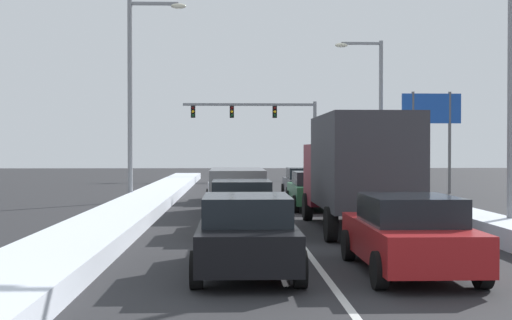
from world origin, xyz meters
name	(u,v)px	position (x,y,z in m)	size (l,w,h in m)	color
ground_plane	(279,214)	(0.00, 19.29, 0.00)	(125.39, 125.39, 0.00)	#28282B
lane_stripe_between_right_lane_and_center_lane	(271,203)	(0.00, 24.11, 0.00)	(0.14, 53.05, 0.01)	silver
snow_bank_right_shoulder	(390,197)	(5.30, 24.11, 0.27)	(1.27, 53.05, 0.54)	silver
snow_bank_left_shoulder	(151,199)	(-5.30, 24.11, 0.23)	(2.04, 53.05, 0.45)	silver
sedan_red_right_lane_nearest	(408,234)	(1.64, 6.88, 0.76)	(2.00, 4.50, 1.51)	maroon
box_truck_right_lane_second	(357,166)	(1.93, 13.84, 1.90)	(2.53, 7.20, 3.36)	maroon
sedan_green_right_lane_third	(314,190)	(1.57, 21.19, 0.76)	(2.00, 4.50, 1.51)	#1E5633
sedan_charcoal_right_lane_fourth	(305,183)	(1.79, 26.95, 0.76)	(2.00, 4.50, 1.51)	#38383D
sedan_black_center_lane_nearest	(246,234)	(-1.48, 7.05, 0.76)	(2.00, 4.50, 1.51)	black
sedan_tan_center_lane_second	(241,206)	(-1.48, 13.45, 0.76)	(2.00, 4.50, 1.51)	#937F60
suv_gray_center_lane_third	(237,186)	(-1.54, 19.33, 1.02)	(2.16, 4.90, 1.67)	slate
sedan_white_center_lane_fourth	(229,185)	(-1.85, 25.51, 0.76)	(2.00, 4.50, 1.51)	silver
traffic_light_gantry	(268,120)	(1.18, 48.21, 4.72)	(10.60, 0.47, 6.20)	slate
street_lamp_right_near	(500,42)	(5.46, 12.06, 5.30)	(2.66, 0.36, 8.95)	gray
street_lamp_right_mid	(375,102)	(6.12, 31.35, 4.99)	(2.66, 0.36, 8.37)	gray
street_lamp_left_mid	(137,83)	(-6.02, 25.15, 5.40)	(2.66, 0.36, 9.15)	gray
roadside_sign_right	(431,119)	(9.01, 30.42, 4.02)	(3.20, 0.16, 5.50)	#59595B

